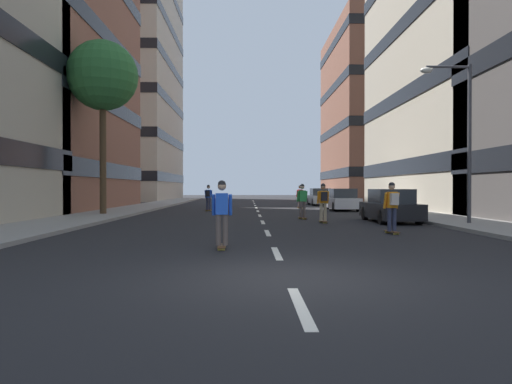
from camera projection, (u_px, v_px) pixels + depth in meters
ground_plane at (258, 211)px, 30.76m from camera, size 135.52×135.52×0.00m
sidewalk_left at (136, 209)px, 33.42m from camera, size 3.36×62.11×0.14m
sidewalk_right at (377, 208)px, 33.75m from camera, size 3.36×62.11×0.14m
lane_markings at (258, 211)px, 31.18m from camera, size 0.16×52.20×0.01m
building_left_far at (119, 70)px, 59.72m from camera, size 13.67×20.36×33.34m
building_right_far at (384, 114)px, 60.43m from camera, size 13.67×19.80×22.24m
parked_car_near at (390, 207)px, 21.28m from camera, size 1.82×4.40×1.52m
parked_car_mid at (320, 197)px, 41.87m from camera, size 1.82×4.40×1.52m
parked_car_far at (342, 200)px, 32.09m from camera, size 1.82×4.40×1.52m
street_tree_near at (103, 77)px, 25.75m from camera, size 3.87×3.87×9.63m
streetlamp_right at (461, 126)px, 18.99m from camera, size 2.13×0.30×6.50m
skater_0 at (392, 204)px, 15.83m from camera, size 0.56×0.92×1.78m
skater_1 at (302, 200)px, 23.29m from camera, size 0.57×0.92×1.78m
skater_2 at (208, 196)px, 31.23m from camera, size 0.57×0.92×1.78m
skater_3 at (323, 200)px, 20.73m from camera, size 0.54×0.91×1.78m
skater_4 at (300, 195)px, 35.30m from camera, size 0.57×0.92×1.78m
skater_5 at (222, 211)px, 11.97m from camera, size 0.53×0.90×1.78m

